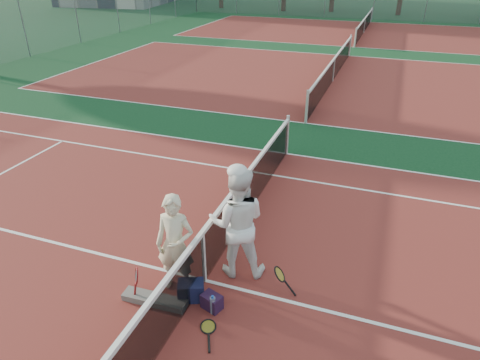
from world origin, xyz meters
name	(u,v)px	position (x,y,z in m)	size (l,w,h in m)	color
ground	(205,281)	(0.00, 0.00, 0.00)	(130.00, 130.00, 0.00)	#0E351A
court_main	(205,280)	(0.00, 0.00, 0.00)	(23.77, 10.97, 0.01)	maroon
court_far_a	(333,81)	(0.00, 13.50, 0.00)	(23.77, 10.97, 0.01)	maroon
court_far_b	(364,33)	(0.00, 27.00, 0.00)	(23.77, 10.97, 0.01)	maroon
net_main	(204,256)	(0.00, 0.00, 0.51)	(0.10, 10.98, 1.02)	black
net_far_a	(334,69)	(0.00, 13.50, 0.51)	(0.10, 10.98, 1.02)	black
net_far_b	(365,25)	(0.00, 27.00, 0.51)	(0.10, 10.98, 1.02)	black
fence_back	(375,0)	(0.00, 34.00, 1.50)	(32.00, 0.06, 3.00)	slate
player_a	(175,244)	(-0.35, -0.27, 0.85)	(0.62, 0.41, 1.71)	beige
player_b	(238,223)	(0.43, 0.45, 0.98)	(0.96, 0.74, 1.97)	white
racket_red	(138,284)	(-0.81, -0.74, 0.30)	(0.14, 0.27, 0.60)	maroon
racket_black_held	(279,281)	(1.25, 0.13, 0.25)	(0.38, 0.27, 0.50)	black
racket_spare	(208,327)	(0.46, -0.92, 0.01)	(0.60, 0.27, 0.03)	black
sports_bag_navy	(191,291)	(-0.03, -0.45, 0.16)	(0.40, 0.28, 0.32)	black
sports_bag_purple	(212,302)	(0.36, -0.54, 0.13)	(0.31, 0.21, 0.25)	black
net_cover_canvas	(155,300)	(-0.53, -0.73, 0.06)	(1.05, 0.24, 0.11)	#5F5B56
water_bottle	(213,305)	(0.42, -0.62, 0.15)	(0.09, 0.09, 0.30)	silver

